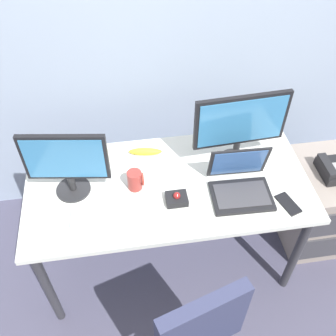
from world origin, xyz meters
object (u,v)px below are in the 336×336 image
object	(u,v)px
file_cabinet	(318,203)
laptop	(240,183)
keyboard	(113,213)
banana	(145,151)
trackball_mouse	(177,199)
monitor_side	(66,162)
coffee_mug	(135,180)
cell_phone	(288,204)
desk_phone	(333,169)
monitor_main	(240,125)

from	to	relation	value
file_cabinet	laptop	size ratio (longest dim) A/B	1.91
keyboard	banana	xyz separation A→B (m)	(0.21, 0.41, 0.01)
laptop	trackball_mouse	size ratio (longest dim) A/B	2.91
banana	monitor_side	bearing A→B (deg)	-152.15
monitor_side	banana	distance (m)	0.50
trackball_mouse	coffee_mug	bearing A→B (deg)	147.30
coffee_mug	cell_phone	distance (m)	0.79
keyboard	coffee_mug	xyz separation A→B (m)	(0.13, 0.16, 0.04)
desk_phone	keyboard	bearing A→B (deg)	-170.56
coffee_mug	cell_phone	size ratio (longest dim) A/B	0.79
coffee_mug	banana	world-z (taller)	coffee_mug
keyboard	banana	size ratio (longest dim) A/B	2.19
desk_phone	banana	bearing A→B (deg)	170.06
desk_phone	monitor_side	bearing A→B (deg)	-179.13
monitor_side	monitor_main	bearing A→B (deg)	5.00
coffee_mug	cell_phone	xyz separation A→B (m)	(0.76, -0.23, -0.05)
desk_phone	monitor_side	distance (m)	1.53
monitor_main	monitor_side	distance (m)	0.90
trackball_mouse	cell_phone	xyz separation A→B (m)	(0.56, -0.11, -0.02)
monitor_main	keyboard	distance (m)	0.79
trackball_mouse	desk_phone	bearing A→B (deg)	10.41
file_cabinet	trackball_mouse	bearing A→B (deg)	-168.75
keyboard	monitor_main	bearing A→B (deg)	21.28
file_cabinet	keyboard	distance (m)	1.41
monitor_side	keyboard	size ratio (longest dim) A/B	1.00
desk_phone	cell_phone	size ratio (longest dim) A/B	1.41
monitor_main	laptop	bearing A→B (deg)	-98.48
monitor_side	cell_phone	bearing A→B (deg)	-13.59
keyboard	laptop	size ratio (longest dim) A/B	1.30
desk_phone	trackball_mouse	xyz separation A→B (m)	(-0.97, -0.18, 0.13)
desk_phone	trackball_mouse	distance (m)	1.00
file_cabinet	trackball_mouse	xyz separation A→B (m)	(-0.98, -0.20, 0.47)
keyboard	trackball_mouse	bearing A→B (deg)	6.53
monitor_main	trackball_mouse	xyz separation A→B (m)	(-0.37, -0.23, -0.24)
monitor_side	laptop	xyz separation A→B (m)	(0.86, -0.13, -0.16)
monitor_side	coffee_mug	size ratio (longest dim) A/B	3.74
banana	coffee_mug	bearing A→B (deg)	-107.77
laptop	coffee_mug	distance (m)	0.55
keyboard	coffee_mug	bearing A→B (deg)	51.47
desk_phone	banana	distance (m)	1.12
coffee_mug	banana	bearing A→B (deg)	72.23
monitor_side	cell_phone	size ratio (longest dim) A/B	2.94
file_cabinet	cell_phone	bearing A→B (deg)	-144.43
desk_phone	cell_phone	xyz separation A→B (m)	(-0.41, -0.28, 0.11)
laptop	trackball_mouse	xyz separation A→B (m)	(-0.34, -0.02, -0.03)
monitor_side	banana	bearing A→B (deg)	27.85
keyboard	laptop	xyz separation A→B (m)	(0.67, 0.06, 0.04)
banana	laptop	bearing A→B (deg)	-37.08
trackball_mouse	banana	bearing A→B (deg)	107.92
file_cabinet	desk_phone	bearing A→B (deg)	-116.78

